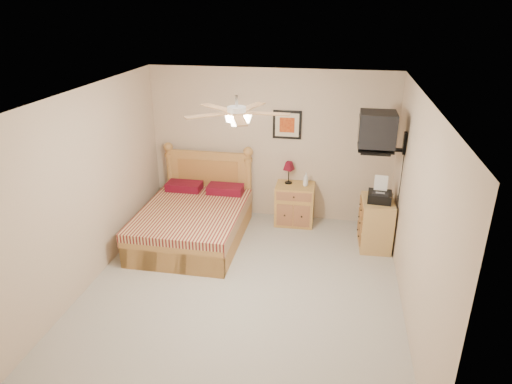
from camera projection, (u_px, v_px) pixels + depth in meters
floor at (243, 288)px, 5.95m from camera, size 4.50×4.50×0.00m
ceiling at (241, 96)px, 4.97m from camera, size 4.00×4.50×0.04m
wall_back at (270, 146)px, 7.50m from camera, size 4.00×0.04×2.50m
wall_front at (179, 320)px, 3.42m from camera, size 4.00×0.04×2.50m
wall_left at (88, 189)px, 5.79m from camera, size 0.04×4.50×2.50m
wall_right at (416, 213)px, 5.13m from camera, size 0.04×4.50×2.50m
bed at (191, 203)px, 6.89m from camera, size 1.48×1.95×1.26m
nightstand at (295, 204)px, 7.55m from camera, size 0.63×0.48×0.68m
table_lamp at (289, 172)px, 7.44m from camera, size 0.27×0.27×0.37m
lotion_bottle at (306, 179)px, 7.36m from camera, size 0.11×0.11×0.22m
framed_picture at (287, 125)px, 7.29m from camera, size 0.46×0.04×0.46m
dresser at (376, 223)px, 6.82m from camera, size 0.48×0.66×0.76m
fax_machine at (380, 190)px, 6.56m from camera, size 0.36×0.38×0.36m
magazine_lower at (374, 194)px, 6.84m from camera, size 0.30×0.34×0.03m
magazine_upper at (376, 193)px, 6.83m from camera, size 0.31×0.34×0.02m
wall_tv at (388, 132)px, 6.16m from camera, size 0.56×0.46×0.58m
ceiling_fan at (237, 112)px, 4.85m from camera, size 1.14×1.14×0.28m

